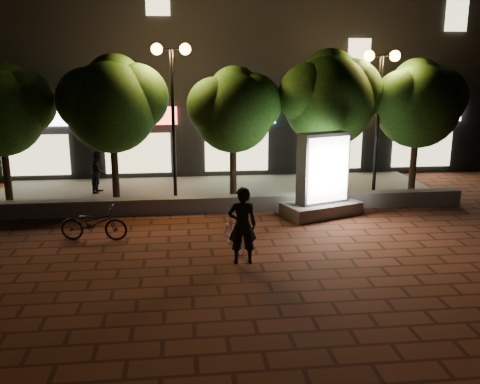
{
  "coord_description": "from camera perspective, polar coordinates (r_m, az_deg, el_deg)",
  "views": [
    {
      "loc": [
        -1.25,
        -12.1,
        4.69
      ],
      "look_at": [
        0.29,
        1.5,
        1.25
      ],
      "focal_mm": 38.9,
      "sensor_mm": 36.0,
      "label": 1
    }
  ],
  "objects": [
    {
      "name": "tree_far_right",
      "position": [
        19.47,
        19.05,
        9.45
      ],
      "size": [
        3.48,
        2.9,
        4.76
      ],
      "color": "black",
      "rests_on": "sidewalk"
    },
    {
      "name": "building_block",
      "position": [
        25.12,
        -3.77,
        14.77
      ],
      "size": [
        28.0,
        8.12,
        11.3
      ],
      "color": "black",
      "rests_on": "ground"
    },
    {
      "name": "tree_left",
      "position": [
        17.74,
        -13.78,
        9.68
      ],
      "size": [
        3.6,
        3.0,
        4.89
      ],
      "color": "black",
      "rests_on": "sidewalk"
    },
    {
      "name": "tree_far_left",
      "position": [
        18.51,
        -24.68,
        8.51
      ],
      "size": [
        3.36,
        2.8,
        4.63
      ],
      "color": "black",
      "rests_on": "sidewalk"
    },
    {
      "name": "ground",
      "position": [
        13.03,
        -0.55,
        -6.98
      ],
      "size": [
        80.0,
        80.0,
        0.0
      ],
      "primitive_type": "plane",
      "color": "#5D2C1D",
      "rests_on": "ground"
    },
    {
      "name": "sidewalk",
      "position": [
        19.21,
        -2.56,
        0.08
      ],
      "size": [
        16.0,
        5.0,
        0.08
      ],
      "primitive_type": "cube",
      "color": "slate",
      "rests_on": "ground"
    },
    {
      "name": "street_lamp_right",
      "position": [
        18.58,
        15.11,
        11.17
      ],
      "size": [
        1.26,
        0.36,
        4.98
      ],
      "color": "black",
      "rests_on": "sidewalk"
    },
    {
      "name": "scooter_pink",
      "position": [
        13.27,
        -0.68,
        -4.56
      ],
      "size": [
        0.75,
        1.53,
        0.88
      ],
      "primitive_type": "imported",
      "rotation": [
        0.0,
        0.0,
        0.24
      ],
      "color": "#F09FDC",
      "rests_on": "ground"
    },
    {
      "name": "street_lamp_left",
      "position": [
        17.31,
        -7.46,
        11.8
      ],
      "size": [
        1.26,
        0.36,
        5.18
      ],
      "color": "black",
      "rests_on": "sidewalk"
    },
    {
      "name": "pedestrian",
      "position": [
        19.4,
        -15.23,
        2.19
      ],
      "size": [
        0.71,
        0.85,
        1.54
      ],
      "primitive_type": "imported",
      "rotation": [
        0.0,
        0.0,
        1.38
      ],
      "color": "black",
      "rests_on": "sidewalk"
    },
    {
      "name": "tree_right",
      "position": [
        18.32,
        9.88,
        10.38
      ],
      "size": [
        3.72,
        3.1,
        5.07
      ],
      "color": "black",
      "rests_on": "sidewalk"
    },
    {
      "name": "rider",
      "position": [
        12.28,
        0.27,
        -3.69
      ],
      "size": [
        0.69,
        0.46,
        1.87
      ],
      "primitive_type": "imported",
      "rotation": [
        0.0,
        0.0,
        3.12
      ],
      "color": "black",
      "rests_on": "ground"
    },
    {
      "name": "tree_mid",
      "position": [
        17.71,
        -0.63,
        9.33
      ],
      "size": [
        3.24,
        2.7,
        4.5
      ],
      "color": "black",
      "rests_on": "sidewalk"
    },
    {
      "name": "retaining_wall",
      "position": [
        16.74,
        -1.97,
        -1.28
      ],
      "size": [
        16.0,
        0.45,
        0.5
      ],
      "primitive_type": "cube",
      "color": "slate",
      "rests_on": "ground"
    },
    {
      "name": "ad_kiosk",
      "position": [
        16.35,
        9.01,
        1.05
      ],
      "size": [
        2.66,
        1.94,
        2.6
      ],
      "color": "slate",
      "rests_on": "ground"
    },
    {
      "name": "scooter_parked",
      "position": [
        14.52,
        -15.74,
        -3.33
      ],
      "size": [
        1.86,
        0.86,
        0.94
      ],
      "primitive_type": "imported",
      "rotation": [
        0.0,
        0.0,
        1.44
      ],
      "color": "black",
      "rests_on": "ground"
    }
  ]
}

